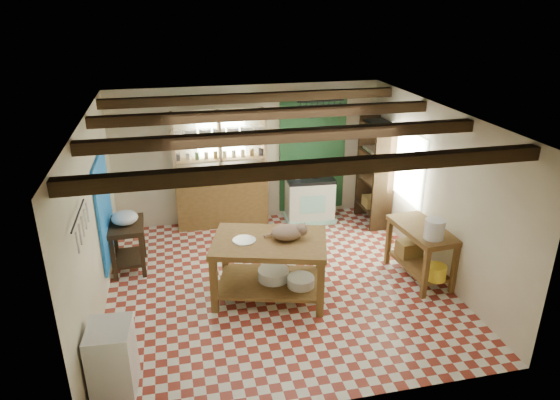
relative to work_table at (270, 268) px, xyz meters
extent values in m
cube|color=maroon|center=(0.17, 0.29, -0.46)|extent=(5.00, 5.00, 0.02)
cube|color=#47474C|center=(0.17, 0.29, 2.15)|extent=(5.00, 5.00, 0.02)
cube|color=beige|center=(0.17, 2.79, 0.85)|extent=(5.00, 0.04, 2.60)
cube|color=beige|center=(0.17, -2.21, 0.85)|extent=(5.00, 0.04, 2.60)
cube|color=beige|center=(-2.33, 0.29, 0.85)|extent=(0.04, 5.00, 2.60)
cube|color=beige|center=(2.67, 0.29, 0.85)|extent=(0.04, 5.00, 2.60)
cube|color=#362313|center=(0.17, 0.29, 2.03)|extent=(5.00, 3.80, 0.15)
cube|color=blue|center=(-2.30, 1.19, 0.65)|extent=(0.04, 1.40, 1.60)
cube|color=#1D4A25|center=(1.42, 2.76, 0.80)|extent=(1.30, 0.04, 2.30)
cube|color=beige|center=(-0.33, 2.77, 1.25)|extent=(0.90, 0.02, 0.80)
cube|color=beige|center=(2.65, 1.29, 0.95)|extent=(0.02, 1.30, 1.20)
cube|color=black|center=(-2.27, -0.91, 1.33)|extent=(0.06, 0.90, 0.28)
cube|color=black|center=(1.42, 2.34, 1.73)|extent=(0.86, 0.12, 0.36)
cube|color=tan|center=(-0.38, 2.60, 0.65)|extent=(1.70, 0.34, 2.20)
cube|color=#362313|center=(2.45, 2.09, 0.55)|extent=(0.40, 0.86, 2.00)
cube|color=brown|center=(0.00, 0.00, 0.00)|extent=(1.82, 1.46, 0.90)
cube|color=beige|center=(1.29, 2.44, -0.01)|extent=(0.93, 0.66, 0.88)
cube|color=#362313|center=(-2.03, 1.26, -0.06)|extent=(0.55, 0.79, 0.78)
cube|color=silver|center=(-2.05, -1.48, -0.04)|extent=(0.49, 0.58, 0.82)
cube|color=brown|center=(2.35, -0.01, -0.02)|extent=(0.69, 1.23, 0.85)
ellipsoid|color=#987558|center=(0.25, -0.02, 0.55)|extent=(0.50, 0.40, 0.21)
cylinder|color=#B6B6BF|center=(-0.35, 0.05, 0.46)|extent=(0.41, 0.41, 0.02)
cylinder|color=silver|center=(0.06, 0.03, -0.13)|extent=(0.56, 0.56, 0.16)
cylinder|color=silver|center=(0.40, -0.22, -0.14)|extent=(0.48, 0.48, 0.14)
cylinder|color=#B6B6BF|center=(1.04, 2.46, 0.53)|extent=(0.19, 0.19, 0.21)
cylinder|color=black|center=(1.39, 2.44, 0.54)|extent=(0.19, 0.19, 0.22)
ellipsoid|color=silver|center=(-2.03, 1.26, 0.44)|extent=(0.42, 0.42, 0.20)
cylinder|color=silver|center=(2.33, -0.36, 0.54)|extent=(0.31, 0.31, 0.29)
cube|color=olive|center=(2.32, 0.29, -0.10)|extent=(0.38, 0.31, 0.25)
cylinder|color=yellow|center=(2.38, -0.46, -0.12)|extent=(0.32, 0.32, 0.22)
camera|label=1|loc=(-1.23, -6.13, 3.62)|focal=32.00mm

